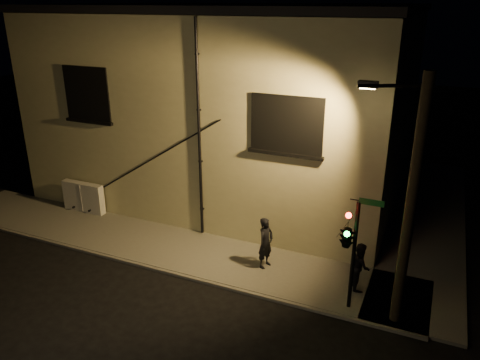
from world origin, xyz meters
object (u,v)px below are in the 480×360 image
at_px(utility_cabinet, 84,197).
at_px(pedestrian_b, 360,266).
at_px(pedestrian_a, 266,243).
at_px(streetlamp_pole, 408,201).
at_px(traffic_signal, 348,236).

relative_size(utility_cabinet, pedestrian_b, 1.27).
bearing_deg(pedestrian_a, streetlamp_pole, -89.38).
bearing_deg(pedestrian_a, utility_cabinet, 98.04).
bearing_deg(pedestrian_b, streetlamp_pole, -155.18).
relative_size(utility_cabinet, streetlamp_pole, 0.28).
bearing_deg(pedestrian_a, pedestrian_b, -74.97).
distance_m(utility_cabinet, traffic_signal, 12.43).
xyz_separation_m(pedestrian_b, streetlamp_pole, (1.23, -1.15, 2.99)).
height_order(pedestrian_a, streetlamp_pole, streetlamp_pole).
xyz_separation_m(utility_cabinet, streetlamp_pole, (13.57, -2.24, 3.12)).
xyz_separation_m(utility_cabinet, pedestrian_b, (12.34, -1.09, 0.13)).
bearing_deg(streetlamp_pole, pedestrian_b, 136.87).
distance_m(pedestrian_b, streetlamp_pole, 3.43).
height_order(pedestrian_a, traffic_signal, traffic_signal).
bearing_deg(traffic_signal, utility_cabinet, 168.97).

